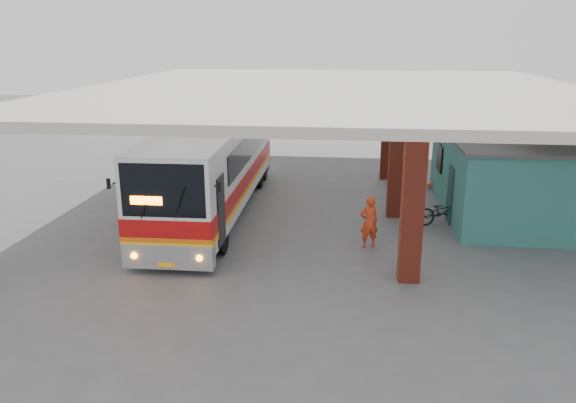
{
  "coord_description": "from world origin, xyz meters",
  "views": [
    {
      "loc": [
        1.26,
        -18.08,
        6.71
      ],
      "look_at": [
        -0.8,
        0.0,
        1.32
      ],
      "focal_mm": 35.0,
      "sensor_mm": 36.0,
      "label": 1
    }
  ],
  "objects_px": {
    "coach_bus": "(214,165)",
    "pedestrian": "(369,222)",
    "motorcycle": "(443,211)",
    "red_chair": "(435,182)"
  },
  "relations": [
    {
      "from": "pedestrian",
      "to": "red_chair",
      "type": "distance_m",
      "value": 8.34
    },
    {
      "from": "coach_bus",
      "to": "pedestrian",
      "type": "distance_m",
      "value": 6.87
    },
    {
      "from": "coach_bus",
      "to": "pedestrian",
      "type": "bearing_deg",
      "value": -30.17
    },
    {
      "from": "motorcycle",
      "to": "pedestrian",
      "type": "xyz_separation_m",
      "value": [
        -2.78,
        -2.59,
        0.35
      ]
    },
    {
      "from": "coach_bus",
      "to": "pedestrian",
      "type": "height_order",
      "value": "coach_bus"
    },
    {
      "from": "motorcycle",
      "to": "red_chair",
      "type": "distance_m",
      "value": 5.13
    },
    {
      "from": "motorcycle",
      "to": "pedestrian",
      "type": "distance_m",
      "value": 3.81
    },
    {
      "from": "coach_bus",
      "to": "motorcycle",
      "type": "height_order",
      "value": "coach_bus"
    },
    {
      "from": "pedestrian",
      "to": "red_chair",
      "type": "height_order",
      "value": "pedestrian"
    },
    {
      "from": "motorcycle",
      "to": "coach_bus",
      "type": "bearing_deg",
      "value": 72.16
    }
  ]
}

